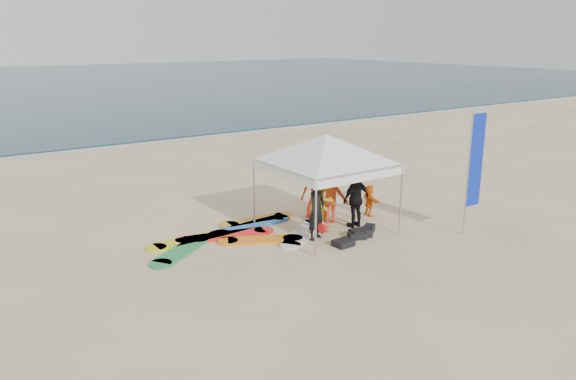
# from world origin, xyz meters

# --- Properties ---
(ground) EXTENTS (120.00, 120.00, 0.00)m
(ground) POSITION_xyz_m (0.00, 0.00, 0.00)
(ground) COLOR beige
(ground) RESTS_ON ground
(shoreline_foam) EXTENTS (160.00, 1.20, 0.01)m
(shoreline_foam) POSITION_xyz_m (0.00, 18.20, 0.00)
(shoreline_foam) COLOR silver
(shoreline_foam) RESTS_ON ground
(person_black_a) EXTENTS (0.70, 0.59, 1.64)m
(person_black_a) POSITION_xyz_m (0.14, 1.72, 0.82)
(person_black_a) COLOR black
(person_black_a) RESTS_ON ground
(person_yellow) EXTENTS (0.88, 0.72, 1.66)m
(person_yellow) POSITION_xyz_m (0.51, 1.95, 0.83)
(person_yellow) COLOR gold
(person_yellow) RESTS_ON ground
(person_orange_a) EXTENTS (1.15, 1.13, 1.59)m
(person_orange_a) POSITION_xyz_m (1.35, 2.63, 0.79)
(person_orange_a) COLOR red
(person_orange_a) RESTS_ON ground
(person_black_b) EXTENTS (0.99, 0.49, 1.63)m
(person_black_b) POSITION_xyz_m (1.66, 1.90, 0.82)
(person_black_b) COLOR black
(person_black_b) RESTS_ON ground
(person_orange_b) EXTENTS (1.00, 0.73, 1.90)m
(person_orange_b) POSITION_xyz_m (1.18, 3.08, 0.95)
(person_orange_b) COLOR red
(person_orange_b) RESTS_ON ground
(person_seated) EXTENTS (0.46, 0.91, 0.94)m
(person_seated) POSITION_xyz_m (2.69, 2.44, 0.47)
(person_seated) COLOR orange
(person_seated) RESTS_ON ground
(canopy_tent) EXTENTS (4.07, 4.07, 3.07)m
(canopy_tent) POSITION_xyz_m (0.82, 2.20, 2.67)
(canopy_tent) COLOR #A5A5A8
(canopy_tent) RESTS_ON ground
(feather_flag) EXTENTS (0.57, 0.04, 3.38)m
(feather_flag) POSITION_xyz_m (3.92, -0.26, 1.99)
(feather_flag) COLOR #A5A5A8
(feather_flag) RESTS_ON ground
(marker_pennant) EXTENTS (0.28, 0.28, 0.64)m
(marker_pennant) POSITION_xyz_m (0.01, 1.17, 0.49)
(marker_pennant) COLOR #A5A5A8
(marker_pennant) RESTS_ON ground
(gear_pile) EXTENTS (1.77, 0.85, 0.22)m
(gear_pile) POSITION_xyz_m (1.02, 1.10, 0.10)
(gear_pile) COLOR black
(gear_pile) RESTS_ON ground
(surfboard_spread) EXTENTS (5.21, 2.81, 0.07)m
(surfboard_spread) POSITION_xyz_m (-1.40, 3.08, 0.03)
(surfboard_spread) COLOR #248544
(surfboard_spread) RESTS_ON ground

